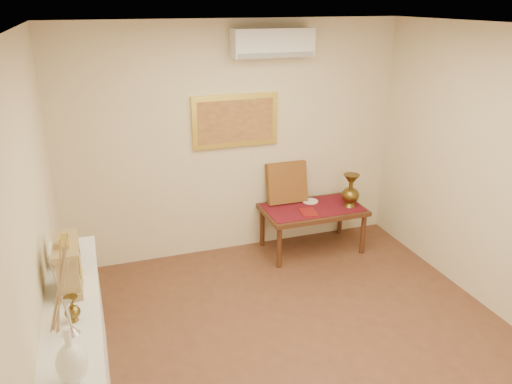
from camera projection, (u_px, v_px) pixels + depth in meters
name	position (u px, v px, depth m)	size (l,w,h in m)	color
floor	(312.00, 361.00, 4.26)	(4.50, 4.50, 0.00)	brown
ceiling	(329.00, 30.00, 3.28)	(4.50, 4.50, 0.00)	silver
wall_back	(235.00, 142.00, 5.76)	(4.00, 0.02, 2.70)	beige
wall_left	(34.00, 258.00, 3.17)	(0.02, 4.50, 2.70)	beige
white_vase	(64.00, 313.00, 2.51)	(0.17, 0.17, 0.87)	white
candlestick	(69.00, 318.00, 3.01)	(0.11, 0.11, 0.23)	silver
brass_urn_small	(72.00, 306.00, 3.13)	(0.10, 0.10, 0.22)	brown
table_cloth	(313.00, 208.00, 5.97)	(1.14, 0.59, 0.01)	maroon
brass_urn_tall	(351.00, 187.00, 5.92)	(0.22, 0.22, 0.49)	brown
plate	(310.00, 201.00, 6.13)	(0.20, 0.20, 0.01)	white
menu	(308.00, 212.00, 5.82)	(0.18, 0.25, 0.01)	maroon
cushion	(287.00, 183.00, 6.05)	(0.50, 0.10, 0.50)	#5C1E12
display_ledge	(80.00, 361.00, 3.54)	(0.37, 2.02, 0.98)	white
mantel_clock	(69.00, 267.00, 3.45)	(0.17, 0.36, 0.41)	tan
wooden_chest	(68.00, 248.00, 3.82)	(0.16, 0.21, 0.24)	tan
low_table	(313.00, 213.00, 6.00)	(1.20, 0.70, 0.55)	#4A2716
painting	(235.00, 121.00, 5.64)	(1.00, 0.06, 0.60)	gold
ac_unit	(273.00, 43.00, 5.36)	(0.90, 0.25, 0.30)	silver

